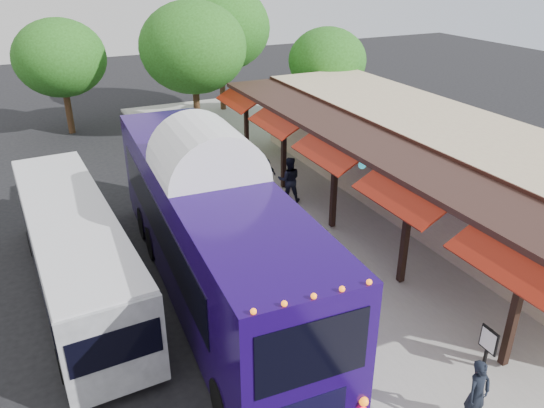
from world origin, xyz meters
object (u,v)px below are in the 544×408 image
ped_d (206,136)px  coach_bus (210,224)px  ped_b (289,180)px  sign_board (488,342)px  ped_a (477,394)px  city_bus (75,248)px  ped_c (267,178)px

ped_d → coach_bus: bearing=76.0°
ped_b → sign_board: bearing=111.7°
ped_a → city_bus: bearing=122.4°
ped_c → sign_board: bearing=69.2°
city_bus → ped_a: 11.24m
ped_a → ped_c: size_ratio=1.00×
coach_bus → ped_d: (3.80, 11.71, -1.33)m
coach_bus → ped_a: size_ratio=8.10×
ped_b → sign_board: size_ratio=1.64×
ped_d → sign_board: size_ratio=1.34×
city_bus → ped_c: bearing=22.3°
city_bus → coach_bus: bearing=-26.8°
sign_board → city_bus: bearing=138.6°
ped_a → ped_b: (1.59, 11.75, 0.12)m
ped_d → sign_board: ped_d is taller
ped_c → coach_bus: bearing=27.9°
ped_a → sign_board: ped_a is taller
ped_b → sign_board: (-0.09, -10.60, -0.16)m
coach_bus → ped_a: 8.07m
city_bus → ped_d: bearing=50.9°
sign_board → ped_c: bearing=93.8°
coach_bus → ped_a: bearing=-63.3°
city_bus → ped_d: 12.54m
ped_c → ped_a: bearing=62.1°
ped_c → sign_board: (0.49, -11.42, -0.04)m
ped_a → ped_b: 11.85m
ped_a → ped_b: size_ratio=0.87×
ped_d → ped_b: bearing=102.3°
city_bus → ped_c: 8.72m
coach_bus → ped_d: size_ratio=8.61×
ped_a → sign_board: 1.89m
ped_c → sign_board: 11.44m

